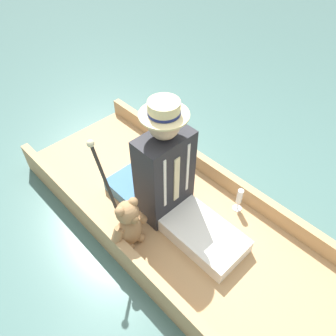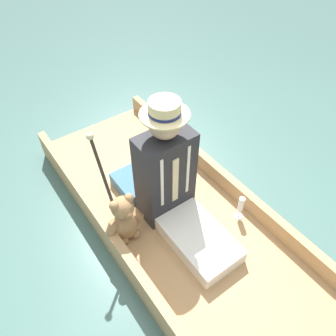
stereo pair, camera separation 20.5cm
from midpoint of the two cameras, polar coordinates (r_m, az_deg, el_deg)
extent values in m
plane|color=#476B66|center=(2.42, 0.26, -11.02)|extent=(16.00, 16.00, 0.00)
cube|color=tan|center=(2.37, 0.27, -10.23)|extent=(1.00, 2.75, 0.12)
cube|color=tan|center=(2.50, 8.07, -2.30)|extent=(0.06, 2.75, 0.13)
cube|color=tan|center=(2.12, -9.29, -15.44)|extent=(0.06, 2.75, 0.13)
cube|color=teal|center=(2.52, -7.25, -2.34)|extent=(0.45, 0.31, 0.10)
cube|color=white|center=(2.19, 3.63, -11.85)|extent=(0.33, 0.54, 0.11)
cube|color=#232328|center=(2.14, -3.33, -1.61)|extent=(0.36, 0.21, 0.67)
cube|color=beige|center=(2.05, -1.35, -2.26)|extent=(0.04, 0.01, 0.37)
cube|color=white|center=(2.07, 0.64, -0.21)|extent=(0.02, 0.01, 0.40)
cube|color=white|center=(1.98, -3.50, -3.05)|extent=(0.02, 0.01, 0.40)
sphere|color=tan|center=(1.85, -3.88, 7.59)|extent=(0.19, 0.19, 0.19)
cylinder|color=beige|center=(1.81, -3.98, 9.13)|extent=(0.29, 0.29, 0.01)
cylinder|color=beige|center=(1.79, -4.05, 10.29)|extent=(0.18, 0.18, 0.08)
cylinder|color=navy|center=(1.80, -4.01, 9.57)|extent=(0.18, 0.18, 0.02)
ellipsoid|color=#9E754C|center=(2.16, -9.43, -10.73)|extent=(0.17, 0.14, 0.25)
sphere|color=#9E754C|center=(2.01, -10.04, -7.78)|extent=(0.14, 0.14, 0.14)
sphere|color=olive|center=(1.99, -8.93, -9.02)|extent=(0.06, 0.06, 0.06)
sphere|color=#9E754C|center=(1.98, -9.06, -6.05)|extent=(0.06, 0.06, 0.06)
sphere|color=#9E754C|center=(1.95, -11.43, -7.61)|extent=(0.06, 0.06, 0.06)
cylinder|color=#9E754C|center=(2.15, -7.63, -8.74)|extent=(0.10, 0.06, 0.11)
cylinder|color=#9E754C|center=(2.10, -11.56, -11.41)|extent=(0.10, 0.06, 0.11)
sphere|color=#9E754C|center=(2.23, -7.65, -12.00)|extent=(0.07, 0.07, 0.07)
sphere|color=#9E754C|center=(2.21, -9.53, -13.31)|extent=(0.07, 0.07, 0.07)
cylinder|color=silver|center=(2.42, 9.55, -7.03)|extent=(0.07, 0.07, 0.01)
cylinder|color=silver|center=(2.39, 9.66, -6.46)|extent=(0.01, 0.01, 0.07)
cylinder|color=silver|center=(2.32, 9.94, -5.00)|extent=(0.04, 0.04, 0.12)
cylinder|color=#2D2823|center=(2.00, -12.39, -5.88)|extent=(0.02, 0.28, 0.75)
sphere|color=beige|center=(1.82, -16.54, 3.97)|extent=(0.04, 0.04, 0.04)
camera|label=1|loc=(0.10, -92.87, -2.88)|focal=35.00mm
camera|label=2|loc=(0.10, 87.13, 2.88)|focal=35.00mm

